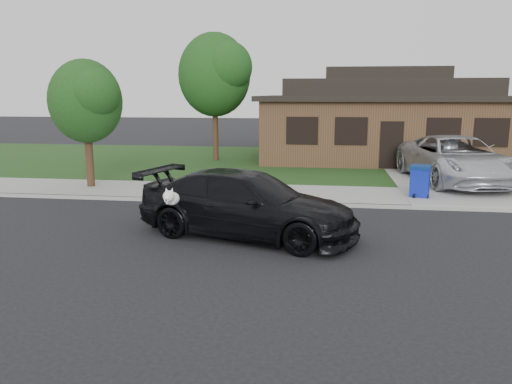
# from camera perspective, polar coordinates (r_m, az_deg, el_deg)

# --- Properties ---
(ground) EXTENTS (120.00, 120.00, 0.00)m
(ground) POSITION_cam_1_polar(r_m,az_deg,el_deg) (12.51, 2.69, -5.04)
(ground) COLOR black
(ground) RESTS_ON ground
(sidewalk) EXTENTS (60.00, 3.00, 0.12)m
(sidewalk) POSITION_cam_1_polar(r_m,az_deg,el_deg) (17.34, 4.23, -0.26)
(sidewalk) COLOR gray
(sidewalk) RESTS_ON ground
(curb) EXTENTS (60.00, 0.12, 0.12)m
(curb) POSITION_cam_1_polar(r_m,az_deg,el_deg) (15.87, 3.87, -1.33)
(curb) COLOR gray
(curb) RESTS_ON ground
(lawn) EXTENTS (60.00, 13.00, 0.13)m
(lawn) POSITION_cam_1_polar(r_m,az_deg,el_deg) (25.22, 5.45, 3.33)
(lawn) COLOR #193814
(lawn) RESTS_ON ground
(driveway) EXTENTS (4.50, 13.00, 0.14)m
(driveway) POSITION_cam_1_polar(r_m,az_deg,el_deg) (22.76, 20.36, 1.84)
(driveway) COLOR gray
(driveway) RESTS_ON ground
(sedan) EXTENTS (5.97, 3.76, 1.61)m
(sedan) POSITION_cam_1_polar(r_m,az_deg,el_deg) (12.32, -1.01, -1.40)
(sedan) COLOR black
(sedan) RESTS_ON ground
(minivan) EXTENTS (3.89, 6.73, 1.77)m
(minivan) POSITION_cam_1_polar(r_m,az_deg,el_deg) (20.57, 21.86, 3.49)
(minivan) COLOR silver
(minivan) RESTS_ON driveway
(recycling_bin) EXTENTS (0.79, 0.79, 1.06)m
(recycling_bin) POSITION_cam_1_polar(r_m,az_deg,el_deg) (17.33, 18.23, 1.20)
(recycling_bin) COLOR #0D1D97
(recycling_bin) RESTS_ON sidewalk
(house) EXTENTS (12.60, 8.60, 4.65)m
(house) POSITION_cam_1_polar(r_m,az_deg,el_deg) (27.14, 14.28, 7.99)
(house) COLOR #422B1C
(house) RESTS_ON ground
(tree_0) EXTENTS (3.78, 3.60, 6.34)m
(tree_0) POSITION_cam_1_polar(r_m,az_deg,el_deg) (25.44, -4.45, 13.39)
(tree_0) COLOR #332114
(tree_0) RESTS_ON ground
(tree_2) EXTENTS (2.73, 2.60, 4.59)m
(tree_2) POSITION_cam_1_polar(r_m,az_deg,el_deg) (19.06, -18.69, 9.94)
(tree_2) COLOR #332114
(tree_2) RESTS_ON ground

